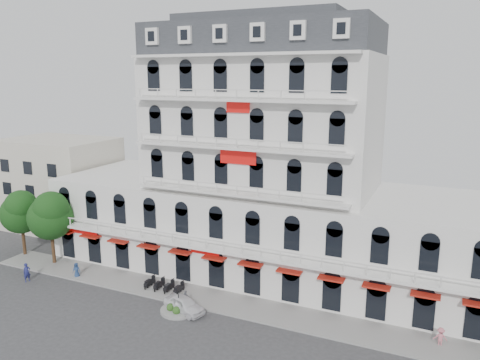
% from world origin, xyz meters
% --- Properties ---
extents(ground, '(120.00, 120.00, 0.00)m').
position_xyz_m(ground, '(0.00, 0.00, 0.00)').
color(ground, '#38383A').
rests_on(ground, ground).
extents(sidewalk, '(53.00, 4.00, 0.16)m').
position_xyz_m(sidewalk, '(0.00, 9.00, 0.08)').
color(sidewalk, gray).
rests_on(sidewalk, ground).
extents(main_building, '(45.00, 15.00, 25.80)m').
position_xyz_m(main_building, '(0.00, 18.00, 9.96)').
color(main_building, silver).
rests_on(main_building, ground).
extents(flank_building_west, '(14.00, 10.00, 12.00)m').
position_xyz_m(flank_building_west, '(-30.00, 20.00, 6.00)').
color(flank_building_west, beige).
rests_on(flank_building_west, ground).
extents(traffic_island, '(3.20, 3.20, 1.60)m').
position_xyz_m(traffic_island, '(-3.00, 6.00, 0.26)').
color(traffic_island, gray).
rests_on(traffic_island, ground).
extents(parked_scooter_row, '(4.40, 1.80, 1.10)m').
position_xyz_m(parked_scooter_row, '(-6.35, 8.80, 0.00)').
color(parked_scooter_row, black).
rests_on(parked_scooter_row, ground).
extents(tree_west_outer, '(4.50, 4.48, 7.76)m').
position_xyz_m(tree_west_outer, '(-25.95, 9.98, 5.35)').
color(tree_west_outer, '#382314').
rests_on(tree_west_outer, ground).
extents(tree_west_inner, '(4.76, 4.76, 8.25)m').
position_xyz_m(tree_west_inner, '(-20.95, 9.48, 5.68)').
color(tree_west_inner, '#382314').
rests_on(tree_west_inner, ground).
extents(parked_car, '(4.41, 2.77, 1.40)m').
position_xyz_m(parked_car, '(-2.52, 6.14, 0.70)').
color(parked_car, white).
rests_on(parked_car, ground).
extents(pedestrian_left, '(0.91, 0.77, 1.58)m').
position_xyz_m(pedestrian_left, '(-16.16, 7.74, 0.79)').
color(pedestrian_left, navy).
rests_on(pedestrian_left, ground).
extents(pedestrian_mid, '(0.94, 0.42, 1.57)m').
position_xyz_m(pedestrian_mid, '(-2.80, 6.88, 0.79)').
color(pedestrian_mid, slate).
rests_on(pedestrian_mid, ground).
extents(pedestrian_right, '(1.06, 0.69, 1.55)m').
position_xyz_m(pedestrian_right, '(17.90, 9.50, 0.77)').
color(pedestrian_right, '#D67180').
rests_on(pedestrian_right, ground).
extents(pedestrian_far, '(0.68, 0.82, 1.91)m').
position_xyz_m(pedestrian_far, '(-20.00, 5.01, 0.96)').
color(pedestrian_far, navy).
rests_on(pedestrian_far, ground).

